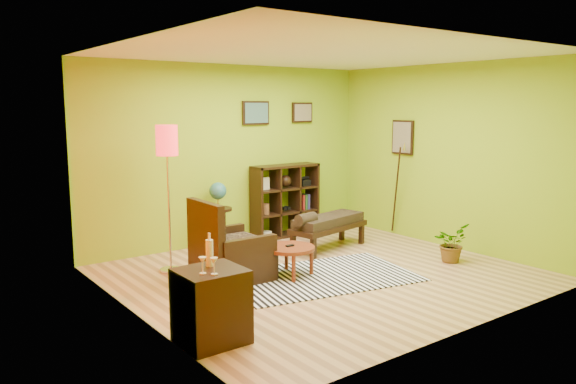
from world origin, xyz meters
TOP-DOWN VIEW (x-y plane):
  - ground at (0.00, 0.00)m, footprint 5.00×5.00m
  - room_shell at (-0.09, 0.01)m, footprint 5.04×4.54m
  - zebra_rug at (-0.11, -0.09)m, footprint 2.61×1.90m
  - coffee_table at (-0.40, 0.18)m, footprint 0.64×0.64m
  - armchair at (-1.10, 0.54)m, footprint 0.86×0.87m
  - side_cabinet at (-2.20, -1.01)m, footprint 0.59×0.53m
  - floor_lamp at (-1.53, 1.30)m, footprint 0.29×0.29m
  - globe_table at (-0.41, 1.98)m, footprint 0.42×0.42m
  - cube_shelf at (0.91, 2.03)m, footprint 1.20×0.35m
  - bench at (0.87, 0.93)m, footprint 1.42×0.74m
  - potted_plant at (1.81, -0.63)m, footprint 0.62×0.65m

SIDE VIEW (x-z plane):
  - ground at x=0.00m, z-range 0.00..0.00m
  - zebra_rug at x=-0.11m, z-range 0.00..0.01m
  - potted_plant at x=1.81m, z-range 0.00..0.42m
  - armchair at x=-1.10m, z-range -0.20..0.82m
  - coffee_table at x=-0.40m, z-range 0.13..0.54m
  - side_cabinet at x=-2.20m, z-range -0.15..0.86m
  - bench at x=0.87m, z-range 0.09..0.72m
  - cube_shelf at x=0.91m, z-range 0.00..1.20m
  - globe_table at x=-0.41m, z-range 0.26..1.28m
  - floor_lamp at x=-1.53m, z-range 0.60..2.52m
  - room_shell at x=-0.09m, z-range 0.39..3.21m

